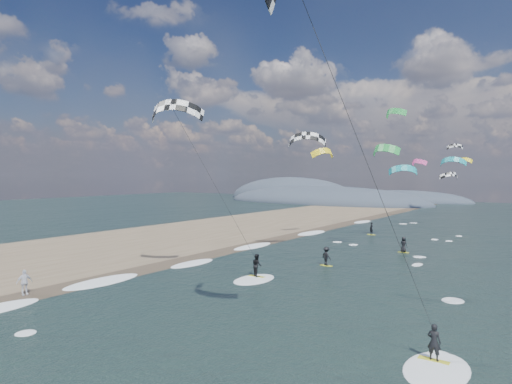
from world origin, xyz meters
The scene contains 10 objects.
ground centered at (0.00, 0.00, 0.00)m, with size 260.00×260.00×0.00m, color black.
sand_strip centered at (-24.00, 10.00, 0.00)m, with size 26.00×240.00×0.00m, color brown.
wet_sand_strip centered at (-12.00, 10.00, 0.00)m, with size 3.00×240.00×0.00m, color #382D23.
coastal_hills centered at (-44.84, 107.86, 0.00)m, with size 80.00×41.00×15.00m.
kitesurfer_near_a centered at (9.85, 1.12, 12.88)m, with size 7.73×8.58×17.04m.
kitesurfer_near_b centered at (-4.88, 9.86, 9.51)m, with size 7.27×8.86×14.39m.
far_kitesurfers centered at (0.59, 28.56, 0.86)m, with size 8.73×22.67×1.75m.
bg_kite_field centered at (-1.01, 53.53, 11.65)m, with size 13.99×65.77×10.20m.
shoreline_surf centered at (-10.80, 14.75, 0.00)m, with size 2.40×79.40×0.11m.
beach_walker centered at (-12.50, 0.65, 0.88)m, with size 1.03×0.43×1.76m, color silver.
Camera 1 is at (17.40, -13.75, 8.28)m, focal length 30.00 mm.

